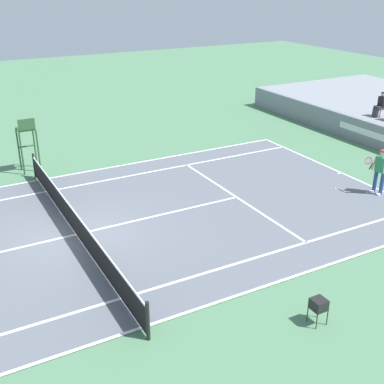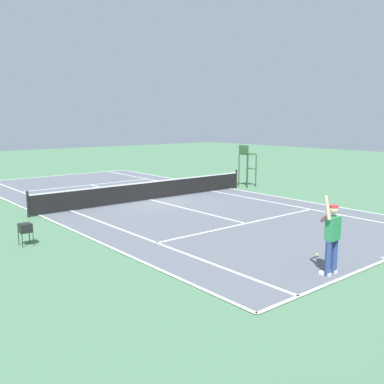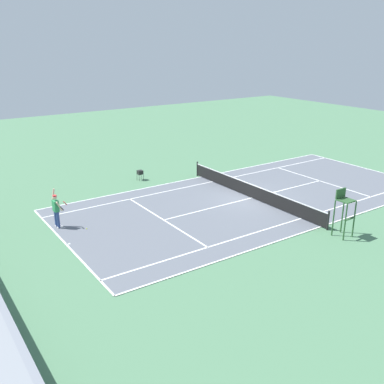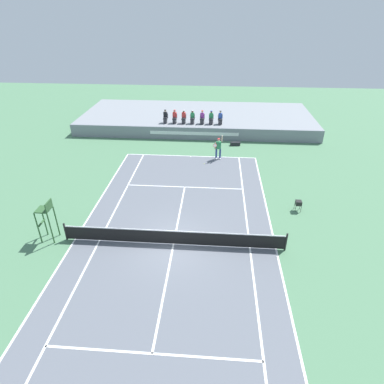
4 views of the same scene
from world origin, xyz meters
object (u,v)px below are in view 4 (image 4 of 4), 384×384
(spectator_seated_0, at_px, (165,117))
(spectator_seated_3, at_px, (192,117))
(spectator_seated_2, at_px, (184,117))
(spectator_seated_5, at_px, (211,118))
(spectator_seated_1, at_px, (175,117))
(ball_hopper, at_px, (299,203))
(tennis_ball, at_px, (204,164))
(umpire_chair, at_px, (46,215))
(equipment_bag, at_px, (235,144))
(spectator_seated_4, at_px, (202,117))
(spectator_seated_6, at_px, (220,118))
(tennis_player, at_px, (218,148))

(spectator_seated_0, height_order, spectator_seated_3, same)
(spectator_seated_2, relative_size, spectator_seated_5, 1.00)
(spectator_seated_1, distance_m, ball_hopper, 16.22)
(spectator_seated_2, bearing_deg, tennis_ball, -70.93)
(spectator_seated_2, xyz_separation_m, umpire_chair, (-5.69, -17.11, -0.27))
(equipment_bag, bearing_deg, spectator_seated_5, 134.13)
(tennis_ball, distance_m, umpire_chair, 13.20)
(spectator_seated_0, relative_size, spectator_seated_5, 1.00)
(spectator_seated_0, distance_m, equipment_bag, 7.41)
(spectator_seated_1, bearing_deg, ball_hopper, -54.54)
(spectator_seated_4, relative_size, ball_hopper, 1.81)
(tennis_ball, relative_size, equipment_bag, 0.07)
(tennis_ball, height_order, umpire_chair, umpire_chair)
(spectator_seated_3, distance_m, spectator_seated_4, 0.95)
(spectator_seated_3, height_order, umpire_chair, spectator_seated_3)
(spectator_seated_3, height_order, spectator_seated_4, same)
(spectator_seated_6, bearing_deg, spectator_seated_4, 180.00)
(spectator_seated_2, bearing_deg, equipment_bag, -25.69)
(spectator_seated_6, distance_m, umpire_chair, 19.45)
(spectator_seated_4, height_order, spectator_seated_6, same)
(spectator_seated_0, height_order, spectator_seated_2, same)
(umpire_chair, bearing_deg, ball_hopper, 15.54)
(tennis_player, bearing_deg, umpire_chair, -128.35)
(spectator_seated_3, distance_m, tennis_ball, 7.13)
(umpire_chair, height_order, ball_hopper, umpire_chair)
(tennis_ball, bearing_deg, spectator_seated_5, 87.09)
(spectator_seated_1, height_order, ball_hopper, spectator_seated_1)
(spectator_seated_5, height_order, spectator_seated_6, same)
(spectator_seated_0, bearing_deg, spectator_seated_6, 0.00)
(spectator_seated_5, relative_size, tennis_player, 0.61)
(spectator_seated_0, bearing_deg, tennis_ball, -58.48)
(umpire_chair, bearing_deg, spectator_seated_5, 63.97)
(spectator_seated_4, bearing_deg, ball_hopper, -63.08)
(tennis_ball, distance_m, ball_hopper, 8.92)
(spectator_seated_2, xyz_separation_m, tennis_ball, (2.33, -6.74, -1.79))
(spectator_seated_3, height_order, spectator_seated_5, same)
(spectator_seated_0, bearing_deg, tennis_player, -46.89)
(spectator_seated_2, xyz_separation_m, tennis_player, (3.43, -5.59, -0.83))
(spectator_seated_3, relative_size, ball_hopper, 1.81)
(umpire_chair, height_order, equipment_bag, umpire_chair)
(spectator_seated_6, xyz_separation_m, umpire_chair, (-9.24, -17.11, -0.27))
(spectator_seated_1, xyz_separation_m, tennis_ball, (3.22, -6.74, -1.79))
(tennis_player, xyz_separation_m, tennis_ball, (-1.10, -1.15, -0.96))
(spectator_seated_5, bearing_deg, spectator_seated_6, 0.00)
(spectator_seated_5, height_order, tennis_ball, spectator_seated_5)
(spectator_seated_1, xyz_separation_m, spectator_seated_6, (4.44, 0.00, 0.00))
(spectator_seated_5, xyz_separation_m, umpire_chair, (-8.36, -17.11, -0.27))
(spectator_seated_1, relative_size, tennis_player, 0.61)
(spectator_seated_3, bearing_deg, ball_hopper, -59.89)
(umpire_chair, bearing_deg, spectator_seated_6, 61.64)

